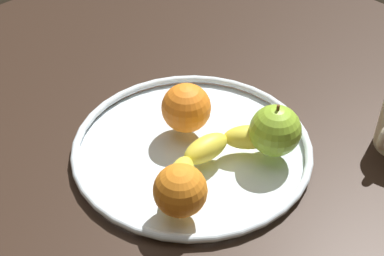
% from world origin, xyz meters
% --- Properties ---
extents(ground_plane, '(1.23, 1.23, 0.04)m').
position_xyz_m(ground_plane, '(0.00, 0.00, -0.02)').
color(ground_plane, black).
extents(fruit_bowl, '(0.36, 0.36, 0.02)m').
position_xyz_m(fruit_bowl, '(0.00, 0.00, 0.01)').
color(fruit_bowl, silver).
rests_on(fruit_bowl, ground_plane).
extents(banana, '(0.21, 0.08, 0.04)m').
position_xyz_m(banana, '(0.01, 0.05, 0.04)').
color(banana, yellow).
rests_on(banana, fruit_bowl).
extents(apple, '(0.08, 0.08, 0.08)m').
position_xyz_m(apple, '(-0.08, 0.09, 0.06)').
color(apple, '#8AB82F').
rests_on(apple, fruit_bowl).
extents(orange_front_left, '(0.08, 0.08, 0.08)m').
position_xyz_m(orange_front_left, '(-0.02, -0.03, 0.06)').
color(orange_front_left, orange).
rests_on(orange_front_left, fruit_bowl).
extents(orange_front_right, '(0.07, 0.07, 0.07)m').
position_xyz_m(orange_front_right, '(0.10, 0.08, 0.05)').
color(orange_front_right, orange).
rests_on(orange_front_right, fruit_bowl).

